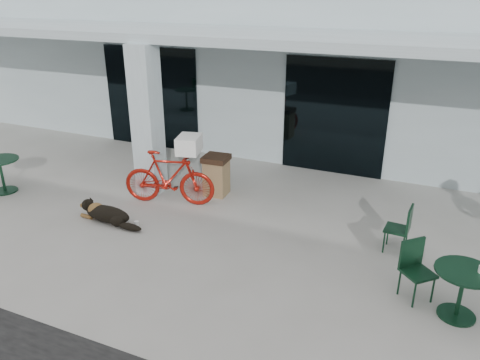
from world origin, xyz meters
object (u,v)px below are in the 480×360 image
at_px(cafe_table_far, 461,294).
at_px(trash_receptacle, 216,175).
at_px(cafe_table_near, 2,175).
at_px(bicycle, 169,178).
at_px(cafe_chair_far_b, 397,228).
at_px(cafe_chair_far_a, 418,272).
at_px(dog, 108,213).

xyz_separation_m(cafe_table_far, trash_receptacle, (-4.77, 2.32, 0.07)).
bearing_deg(cafe_table_far, cafe_table_near, 176.32).
height_order(bicycle, cafe_table_far, bicycle).
bearing_deg(cafe_chair_far_b, trash_receptacle, -99.05).
xyz_separation_m(cafe_chair_far_a, trash_receptacle, (-4.21, 2.14, -0.00)).
bearing_deg(cafe_table_near, cafe_chair_far_b, 5.93).
height_order(dog, cafe_table_near, cafe_table_near).
xyz_separation_m(dog, cafe_chair_far_b, (5.09, 1.10, 0.24)).
height_order(cafe_table_far, cafe_chair_far_b, cafe_chair_far_b).
relative_size(dog, cafe_table_near, 1.39).
bearing_deg(cafe_table_far, dog, 176.96).
bearing_deg(cafe_chair_far_b, dog, -73.56).
bearing_deg(trash_receptacle, cafe_table_near, -157.99).
height_order(cafe_chair_far_a, cafe_chair_far_b, cafe_chair_far_a).
bearing_deg(trash_receptacle, cafe_chair_far_b, -13.30).
xyz_separation_m(bicycle, cafe_table_far, (5.44, -1.52, -0.20)).
height_order(dog, trash_receptacle, trash_receptacle).
xyz_separation_m(cafe_chair_far_b, trash_receptacle, (-3.79, 0.90, 0.01)).
distance_m(cafe_chair_far_a, cafe_chair_far_b, 1.31).
relative_size(cafe_chair_far_b, trash_receptacle, 0.97).
xyz_separation_m(bicycle, trash_receptacle, (0.67, 0.80, -0.13)).
height_order(cafe_table_near, trash_receptacle, trash_receptacle).
height_order(bicycle, trash_receptacle, bicycle).
xyz_separation_m(cafe_table_near, trash_receptacle, (4.29, 1.74, 0.06)).
distance_m(cafe_table_near, cafe_chair_far_b, 8.13).
distance_m(dog, cafe_chair_far_a, 5.52).
bearing_deg(cafe_table_near, dog, -4.97).
distance_m(cafe_table_far, trash_receptacle, 5.30).
bearing_deg(cafe_table_far, cafe_chair_far_a, 161.95).
distance_m(dog, cafe_table_far, 6.09).
distance_m(bicycle, cafe_table_far, 5.66).
distance_m(bicycle, cafe_chair_far_b, 4.46).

